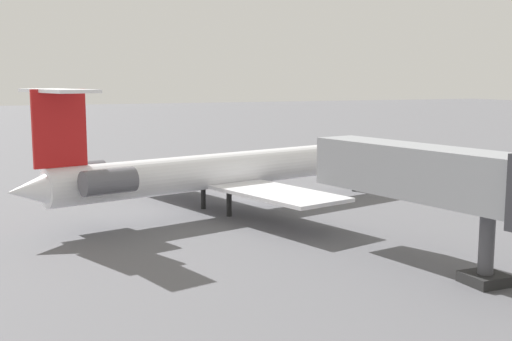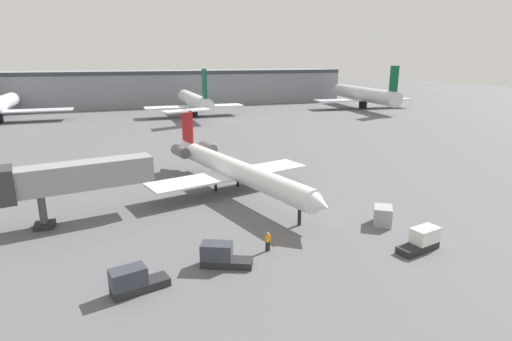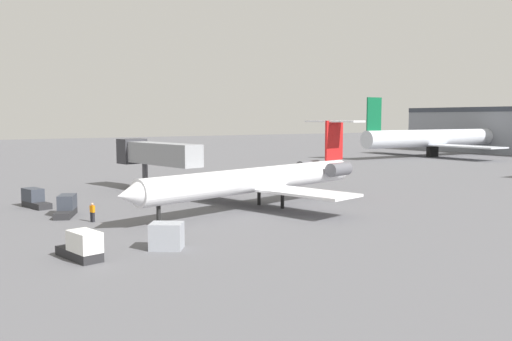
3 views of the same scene
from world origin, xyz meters
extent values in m
cube|color=#5B5B60|center=(0.00, 0.00, -0.05)|extent=(400.00, 400.00, 0.10)
cylinder|color=white|center=(-1.17, 1.57, 2.95)|extent=(9.45, 27.69, 2.40)
cone|color=white|center=(2.60, -12.74, 2.95)|extent=(2.77, 2.71, 2.28)
cone|color=white|center=(-4.96, 15.98, 2.95)|extent=(2.64, 3.03, 2.04)
cube|color=white|center=(3.87, 3.93, 2.05)|extent=(10.31, 6.67, 0.24)
cube|color=white|center=(-6.72, 1.15, 2.05)|extent=(10.31, 6.67, 0.24)
cylinder|color=#595960|center=(-1.93, 12.74, 3.35)|extent=(2.26, 3.48, 1.50)
cylinder|color=#595960|center=(-6.00, 11.67, 3.35)|extent=(2.26, 3.48, 1.50)
cube|color=red|center=(-4.47, 14.14, 6.44)|extent=(1.05, 3.16, 4.57)
cube|color=white|center=(-4.47, 14.14, 8.62)|extent=(7.19, 4.05, 0.20)
cylinder|color=black|center=(1.89, -10.03, 0.88)|extent=(0.36, 0.36, 1.75)
cylinder|color=black|center=(-0.13, 3.91, 0.88)|extent=(0.36, 0.36, 1.75)
cylinder|color=black|center=(-3.22, 3.10, 0.88)|extent=(0.36, 0.36, 1.75)
cube|color=gray|center=(-18.04, -1.78, 4.70)|extent=(14.33, 5.18, 2.60)
cube|color=#333338|center=(-24.57, -3.02, 4.70)|extent=(2.95, 3.59, 3.20)
cylinder|color=#4C4C51|center=(-21.50, -2.44, 1.70)|extent=(0.70, 0.70, 3.40)
cube|color=#262626|center=(-21.50, -2.44, 0.25)|extent=(1.80, 1.80, 0.50)
cube|color=black|center=(-3.01, -14.19, 0.42)|extent=(0.39, 0.35, 0.85)
cube|color=orange|center=(-3.01, -14.19, 1.15)|extent=(0.47, 0.40, 0.60)
sphere|color=tan|center=(-3.01, -14.19, 1.57)|extent=(0.24, 0.24, 0.24)
cube|color=#262628|center=(8.99, -18.37, 0.30)|extent=(4.21, 2.22, 0.60)
cube|color=white|center=(9.77, -18.20, 1.25)|extent=(2.64, 1.88, 1.30)
cube|color=#262628|center=(-6.96, -15.56, 0.30)|extent=(4.22, 2.91, 0.60)
cube|color=#333842|center=(-7.69, -15.23, 1.25)|extent=(2.76, 2.25, 1.30)
cube|color=#262628|center=(-13.61, -16.87, 0.30)|extent=(4.22, 2.33, 0.60)
cube|color=#333842|center=(-14.39, -17.07, 1.25)|extent=(2.67, 1.94, 1.30)
cube|color=#999EA8|center=(9.64, -12.57, 0.92)|extent=(2.65, 2.77, 1.83)
cylinder|color=silver|center=(-41.39, 74.63, 4.35)|extent=(4.03, 41.13, 3.90)
cube|color=#0C5933|center=(-41.45, 56.07, 9.80)|extent=(0.31, 4.00, 7.00)
cube|color=silver|center=(-41.39, 74.63, 2.80)|extent=(34.56, 6.11, 0.30)
cube|color=black|center=(-41.39, 74.63, 1.20)|extent=(1.20, 2.80, 2.40)
camera|label=1|loc=(-43.26, 18.29, 9.28)|focal=44.85mm
camera|label=2|loc=(-14.43, -43.65, 15.77)|focal=28.69mm
camera|label=3|loc=(44.52, -27.03, 9.07)|focal=38.53mm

